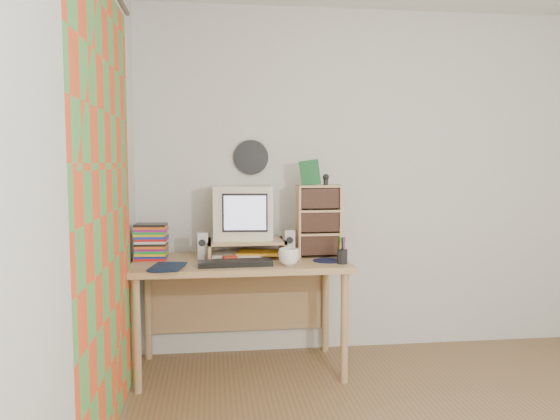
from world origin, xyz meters
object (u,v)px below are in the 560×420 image
object	(u,v)px
desk	(240,278)
dvd_stack	(151,238)
mug	(289,257)
crt_monitor	(244,212)
diary	(152,265)
cd_rack	(318,221)
keyboard	(235,263)

from	to	relation	value
desk	dvd_stack	distance (m)	0.65
desk	mug	bearing A→B (deg)	-44.41
crt_monitor	diary	bearing A→B (deg)	-141.19
desk	cd_rack	size ratio (longest dim) A/B	2.85
keyboard	dvd_stack	size ratio (longest dim) A/B	1.60
crt_monitor	cd_rack	distance (m)	0.52
diary	mug	bearing A→B (deg)	10.07
desk	cd_rack	xyz separation A→B (m)	(0.54, 0.01, 0.38)
cd_rack	mug	world-z (taller)	cd_rack
desk	cd_rack	world-z (taller)	cd_rack
desk	mug	size ratio (longest dim) A/B	10.39
dvd_stack	crt_monitor	bearing A→B (deg)	9.51
crt_monitor	dvd_stack	size ratio (longest dim) A/B	1.33
crt_monitor	mug	xyz separation A→B (m)	(0.26, -0.37, -0.25)
dvd_stack	cd_rack	distance (m)	1.13
keyboard	diary	xyz separation A→B (m)	(-0.50, -0.04, 0.01)
crt_monitor	keyboard	size ratio (longest dim) A/B	0.83
crt_monitor	diary	distance (m)	0.75
keyboard	dvd_stack	bearing A→B (deg)	150.04
keyboard	cd_rack	distance (m)	0.68
crt_monitor	keyboard	distance (m)	0.45
mug	diary	distance (m)	0.84
desk	crt_monitor	size ratio (longest dim) A/B	3.65
dvd_stack	diary	world-z (taller)	dvd_stack
crt_monitor	mug	size ratio (longest dim) A/B	2.85
keyboard	dvd_stack	xyz separation A→B (m)	(-0.54, 0.28, 0.13)
keyboard	diary	bearing A→B (deg)	-178.46
dvd_stack	mug	size ratio (longest dim) A/B	2.14
diary	desk	bearing A→B (deg)	37.90
desk	crt_monitor	xyz separation A→B (m)	(0.03, 0.09, 0.44)
dvd_stack	diary	xyz separation A→B (m)	(0.04, -0.32, -0.12)
crt_monitor	cd_rack	xyz separation A→B (m)	(0.51, -0.08, -0.06)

